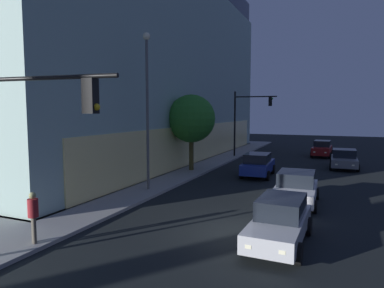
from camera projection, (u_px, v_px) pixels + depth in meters
name	position (u px, v px, depth m)	size (l,w,h in m)	color
ground_plane	(238.00, 232.00, 13.69)	(120.00, 120.00, 0.00)	black
modern_building	(96.00, 63.00, 36.27)	(39.48, 24.10, 19.73)	#4C4C51
traffic_light_near_corner	(6.00, 131.00, 9.79)	(0.67, 5.45, 6.10)	black
traffic_light_far_corner	(247.00, 114.00, 35.25)	(0.43, 4.30, 6.66)	black
street_lamp_sidewalk	(147.00, 94.00, 20.11)	(0.44, 0.44, 9.14)	#595959
sidewalk_tree	(191.00, 119.00, 27.09)	(3.76, 3.76, 5.95)	#4C431E
pedestrian_waiting	(33.00, 213.00, 12.11)	(0.36, 0.36, 1.82)	#4C473D
car_silver	(280.00, 221.00, 12.49)	(4.67, 2.04, 1.65)	#B7BABF
car_white	(296.00, 188.00, 17.92)	(4.38, 2.28, 1.64)	silver
car_blue	(258.00, 164.00, 25.44)	(4.53, 2.19, 1.72)	navy
car_grey	(344.00, 159.00, 29.02)	(4.43, 2.27, 1.59)	slate
car_red	(322.00, 149.00, 36.55)	(4.33, 2.13, 1.69)	maroon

